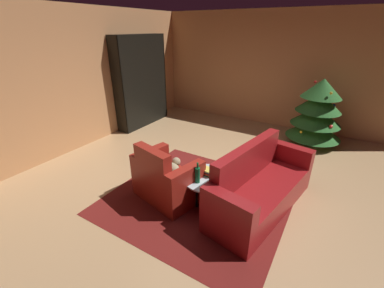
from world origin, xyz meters
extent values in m
plane|color=tan|center=(0.00, 0.00, 0.00)|extent=(8.05, 8.05, 0.00)
cube|color=tan|center=(0.00, 3.38, 1.40)|extent=(6.43, 0.06, 2.79)
cube|color=tan|center=(-3.18, 0.00, 1.40)|extent=(0.06, 6.83, 2.79)
cube|color=maroon|center=(-0.04, -0.48, 0.00)|extent=(2.56, 2.42, 0.01)
cube|color=black|center=(-2.80, 1.65, 1.12)|extent=(0.03, 1.61, 2.24)
cube|color=black|center=(-2.96, 2.44, 1.12)|extent=(0.35, 0.03, 2.24)
cube|color=black|center=(-2.96, 0.85, 1.12)|extent=(0.35, 0.03, 2.24)
cube|color=black|center=(-2.96, 1.65, 0.01)|extent=(0.32, 1.56, 0.03)
cube|color=black|center=(-2.96, 1.65, 0.38)|extent=(0.32, 1.56, 0.03)
cube|color=black|center=(-2.96, 1.65, 0.75)|extent=(0.32, 1.56, 0.02)
cube|color=black|center=(-2.96, 1.65, 1.12)|extent=(0.32, 1.56, 0.02)
cube|color=black|center=(-2.96, 1.65, 1.49)|extent=(0.32, 1.56, 0.02)
cube|color=black|center=(-2.96, 1.65, 1.86)|extent=(0.32, 1.56, 0.02)
cube|color=black|center=(-2.96, 1.65, 2.23)|extent=(0.32, 1.56, 0.03)
cube|color=black|center=(-3.09, 1.65, 0.69)|extent=(0.05, 0.94, 0.59)
cube|color=black|center=(-3.06, 1.65, 0.69)|extent=(0.03, 0.97, 0.62)
cube|color=orange|center=(-3.01, 2.37, 0.13)|extent=(0.23, 0.05, 0.20)
cube|color=#38704C|center=(-3.01, 2.32, 0.12)|extent=(0.22, 0.04, 0.19)
cube|color=navy|center=(-3.02, 2.28, 0.18)|extent=(0.20, 0.03, 0.31)
cube|color=#A7A18E|center=(-3.03, 2.24, 0.14)|extent=(0.19, 0.04, 0.22)
cube|color=#3F352A|center=(-3.01, 2.19, 0.13)|extent=(0.22, 0.04, 0.20)
cube|color=#4E3E25|center=(-3.03, 2.15, 0.15)|extent=(0.19, 0.04, 0.25)
cube|color=#A7AD98|center=(-3.01, 2.10, 0.14)|extent=(0.22, 0.03, 0.24)
cube|color=orange|center=(-3.00, 2.38, 1.28)|extent=(0.25, 0.04, 0.29)
cube|color=#387538|center=(-3.05, 2.33, 1.28)|extent=(0.16, 0.05, 0.29)
cube|color=#397948|center=(-3.04, 2.28, 1.27)|extent=(0.17, 0.03, 0.27)
cube|color=#48361A|center=(-3.04, 2.23, 1.23)|extent=(0.16, 0.05, 0.19)
cube|color=gold|center=(-3.04, 2.17, 1.28)|extent=(0.17, 0.04, 0.30)
cube|color=#B42223|center=(-3.02, 2.13, 1.25)|extent=(0.21, 0.03, 0.24)
cube|color=#27754C|center=(-3.03, 2.09, 1.26)|extent=(0.18, 0.04, 0.26)
cube|color=#2D8E45|center=(-3.01, 2.04, 1.27)|extent=(0.22, 0.04, 0.28)
cube|color=#965298|center=(-3.00, 1.99, 1.25)|extent=(0.25, 0.03, 0.24)
cube|color=#A3B48F|center=(-3.04, 2.38, 1.64)|extent=(0.16, 0.05, 0.27)
cube|color=#418546|center=(-3.02, 2.34, 1.60)|extent=(0.21, 0.03, 0.20)
cube|color=#8B4A8B|center=(-3.03, 2.30, 1.62)|extent=(0.19, 0.04, 0.23)
cube|color=purple|center=(-3.02, 2.26, 1.62)|extent=(0.20, 0.04, 0.23)
cube|color=#308E45|center=(-3.04, 2.20, 1.63)|extent=(0.17, 0.05, 0.25)
cube|color=#193E9B|center=(-3.04, 2.15, 1.64)|extent=(0.17, 0.04, 0.28)
cube|color=#582829|center=(-3.00, 2.37, 2.00)|extent=(0.24, 0.03, 0.26)
cube|color=gold|center=(-3.03, 2.33, 1.98)|extent=(0.19, 0.04, 0.23)
cube|color=navy|center=(-3.03, 2.27, 1.99)|extent=(0.20, 0.05, 0.23)
cube|color=#15548F|center=(-3.02, 2.22, 2.02)|extent=(0.20, 0.03, 0.31)
cube|color=red|center=(-3.04, 2.17, 2.00)|extent=(0.17, 0.05, 0.26)
cube|color=#CA3A30|center=(-3.03, 2.12, 1.98)|extent=(0.19, 0.04, 0.22)
cube|color=orange|center=(-3.00, 2.08, 1.97)|extent=(0.25, 0.04, 0.21)
cube|color=maroon|center=(-0.47, -0.68, 0.19)|extent=(0.78, 0.78, 0.39)
cube|color=maroon|center=(-0.53, -0.92, 0.64)|extent=(0.67, 0.29, 0.51)
cube|color=maroon|center=(-0.08, -0.77, 0.33)|extent=(0.29, 0.67, 0.67)
cube|color=maroon|center=(-0.86, -0.59, 0.33)|extent=(0.29, 0.67, 0.67)
ellipsoid|color=#958563|center=(-0.42, -0.62, 0.48)|extent=(0.31, 0.24, 0.18)
sphere|color=#958563|center=(-0.43, -0.49, 0.53)|extent=(0.13, 0.13, 0.13)
cube|color=maroon|center=(0.83, -0.19, 0.20)|extent=(0.98, 1.68, 0.39)
cube|color=maroon|center=(0.56, -0.14, 0.65)|extent=(0.45, 1.58, 0.52)
cube|color=maroon|center=(0.66, -1.05, 0.34)|extent=(0.72, 0.30, 0.68)
cube|color=maroon|center=(0.99, 0.67, 0.34)|extent=(0.72, 0.30, 0.68)
cylinder|color=black|center=(0.34, -0.46, 0.21)|extent=(0.04, 0.04, 0.41)
cylinder|color=black|center=(0.02, -0.29, 0.21)|extent=(0.04, 0.04, 0.41)
cylinder|color=black|center=(0.04, -0.67, 0.21)|extent=(0.04, 0.04, 0.41)
cylinder|color=silver|center=(0.13, -0.48, 0.42)|extent=(0.77, 0.77, 0.02)
cube|color=#3A834C|center=(0.07, -0.42, 0.44)|extent=(0.16, 0.15, 0.02)
cube|color=gray|center=(0.06, -0.42, 0.46)|extent=(0.16, 0.13, 0.02)
cube|color=red|center=(0.07, -0.42, 0.48)|extent=(0.16, 0.16, 0.03)
cube|color=#314F95|center=(0.07, -0.44, 0.50)|extent=(0.22, 0.12, 0.02)
cube|color=#D6C84E|center=(0.06, -0.43, 0.52)|extent=(0.21, 0.15, 0.02)
cylinder|color=#125A2F|center=(0.05, -0.67, 0.55)|extent=(0.07, 0.07, 0.23)
cylinder|color=#125A2F|center=(0.05, -0.67, 0.70)|extent=(0.03, 0.03, 0.08)
cylinder|color=brown|center=(1.13, 2.56, 0.09)|extent=(0.08, 0.08, 0.17)
cone|color=#296629|center=(1.13, 2.56, 0.37)|extent=(1.13, 1.13, 0.39)
cone|color=#296629|center=(1.13, 2.56, 0.66)|extent=(1.02, 1.02, 0.39)
cone|color=#296629|center=(1.13, 2.56, 0.96)|extent=(0.91, 0.91, 0.39)
cone|color=#296629|center=(1.13, 2.56, 1.25)|extent=(0.80, 0.80, 0.39)
sphere|color=red|center=(0.95, 2.82, 1.32)|extent=(0.05, 0.05, 0.05)
sphere|color=yellow|center=(0.94, 2.14, 0.39)|extent=(0.06, 0.06, 0.06)
sphere|color=yellow|center=(1.31, 2.29, 1.23)|extent=(0.05, 0.05, 0.05)
sphere|color=blue|center=(1.40, 2.82, 0.86)|extent=(0.07, 0.07, 0.07)
sphere|color=red|center=(1.43, 2.91, 0.30)|extent=(0.06, 0.06, 0.06)
sphere|color=red|center=(1.45, 2.29, 0.56)|extent=(0.07, 0.07, 0.07)
sphere|color=yellow|center=(0.76, 2.73, 0.65)|extent=(0.06, 0.06, 0.06)
camera|label=1|loc=(1.49, -3.20, 2.38)|focal=23.38mm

